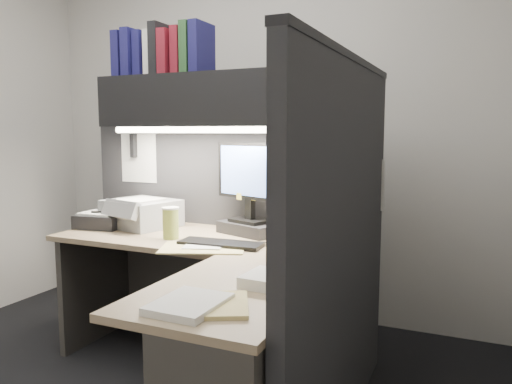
% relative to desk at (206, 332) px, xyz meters
% --- Properties ---
extents(wall_back, '(3.50, 0.04, 2.70)m').
position_rel_desk_xyz_m(wall_back, '(-0.43, 1.50, 0.91)').
color(wall_back, beige).
rests_on(wall_back, floor).
extents(partition_back, '(1.90, 0.06, 1.60)m').
position_rel_desk_xyz_m(partition_back, '(-0.40, 0.93, 0.36)').
color(partition_back, black).
rests_on(partition_back, floor).
extents(partition_right, '(0.06, 1.50, 1.60)m').
position_rel_desk_xyz_m(partition_right, '(0.55, 0.18, 0.36)').
color(partition_right, black).
rests_on(partition_right, floor).
extents(desk, '(1.70, 1.53, 0.73)m').
position_rel_desk_xyz_m(desk, '(0.00, 0.00, 0.00)').
color(desk, '#846B54').
rests_on(desk, floor).
extents(overhead_shelf, '(1.55, 0.34, 0.30)m').
position_rel_desk_xyz_m(overhead_shelf, '(-0.30, 0.75, 1.06)').
color(overhead_shelf, black).
rests_on(overhead_shelf, partition_back).
extents(task_light_tube, '(1.32, 0.04, 0.04)m').
position_rel_desk_xyz_m(task_light_tube, '(-0.30, 0.61, 0.89)').
color(task_light_tube, white).
rests_on(task_light_tube, overhead_shelf).
extents(monitor, '(0.47, 0.32, 0.53)m').
position_rel_desk_xyz_m(monitor, '(-0.13, 0.74, 0.50)').
color(monitor, black).
rests_on(monitor, desk).
extents(keyboard, '(0.45, 0.18, 0.02)m').
position_rel_desk_xyz_m(keyboard, '(-0.14, 0.41, 0.30)').
color(keyboard, black).
rests_on(keyboard, desk).
extents(mousepad, '(0.25, 0.24, 0.00)m').
position_rel_desk_xyz_m(mousepad, '(0.26, 0.41, 0.29)').
color(mousepad, '#1B4394').
rests_on(mousepad, desk).
extents(mouse, '(0.09, 0.11, 0.04)m').
position_rel_desk_xyz_m(mouse, '(0.26, 0.41, 0.31)').
color(mouse, black).
rests_on(mouse, mousepad).
extents(telephone, '(0.25, 0.26, 0.10)m').
position_rel_desk_xyz_m(telephone, '(0.26, 0.67, 0.33)').
color(telephone, beige).
rests_on(telephone, desk).
extents(coffee_cup, '(0.11, 0.11, 0.17)m').
position_rel_desk_xyz_m(coffee_cup, '(-0.48, 0.45, 0.37)').
color(coffee_cup, '#C5CD52').
rests_on(coffee_cup, desk).
extents(printer, '(0.48, 0.44, 0.16)m').
position_rel_desk_xyz_m(printer, '(-0.85, 0.68, 0.37)').
color(printer, gray).
rests_on(printer, desk).
extents(notebook_stack, '(0.31, 0.27, 0.08)m').
position_rel_desk_xyz_m(notebook_stack, '(-1.05, 0.55, 0.33)').
color(notebook_stack, black).
rests_on(notebook_stack, desk).
extents(open_folder, '(0.50, 0.42, 0.01)m').
position_rel_desk_xyz_m(open_folder, '(-0.20, 0.32, 0.29)').
color(open_folder, '#D9C77A').
rests_on(open_folder, desk).
extents(paper_stack_a, '(0.25, 0.21, 0.05)m').
position_rel_desk_xyz_m(paper_stack_a, '(0.37, -0.11, 0.31)').
color(paper_stack_a, white).
rests_on(paper_stack_a, desk).
extents(paper_stack_b, '(0.22, 0.27, 0.03)m').
position_rel_desk_xyz_m(paper_stack_b, '(0.19, -0.45, 0.30)').
color(paper_stack_b, white).
rests_on(paper_stack_b, desk).
extents(manila_stack, '(0.29, 0.32, 0.01)m').
position_rel_desk_xyz_m(manila_stack, '(0.28, -0.40, 0.29)').
color(manila_stack, '#D9C77A').
rests_on(manila_stack, desk).
extents(binder_row, '(0.59, 0.25, 0.31)m').
position_rel_desk_xyz_m(binder_row, '(-0.71, 0.75, 1.35)').
color(binder_row, '#17164D').
rests_on(binder_row, overhead_shelf).
extents(pinned_papers, '(1.76, 1.31, 0.51)m').
position_rel_desk_xyz_m(pinned_papers, '(-0.00, 0.56, 0.61)').
color(pinned_papers, white).
rests_on(pinned_papers, partition_back).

